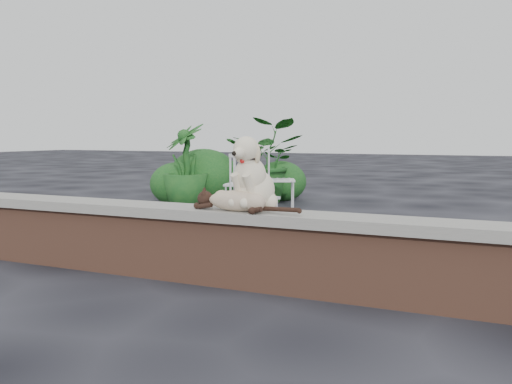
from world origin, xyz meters
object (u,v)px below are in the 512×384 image
at_px(cat, 237,199).
at_px(chair_b, 242,183).
at_px(potted_plant_b, 186,166).
at_px(chair_c, 254,196).
at_px(potted_plant_a, 266,161).
at_px(dog, 255,172).
at_px(chair_e, 281,179).

xyz_separation_m(cat, chair_b, (-1.59, 3.37, -0.20)).
bearing_deg(potted_plant_b, chair_c, -43.35).
height_order(chair_b, potted_plant_a, potted_plant_a).
distance_m(chair_c, potted_plant_b, 2.89).
relative_size(chair_c, potted_plant_b, 0.71).
relative_size(dog, potted_plant_a, 0.40).
relative_size(chair_b, chair_c, 1.00).
distance_m(potted_plant_a, potted_plant_b, 1.43).
distance_m(chair_e, chair_c, 2.46).
bearing_deg(chair_e, dog, 175.19).
relative_size(cat, chair_c, 1.11).
distance_m(cat, chair_e, 4.51).
distance_m(chair_e, potted_plant_b, 1.53).
relative_size(chair_b, potted_plant_b, 0.71).
xyz_separation_m(chair_e, potted_plant_a, (-0.54, 0.69, 0.24)).
relative_size(chair_e, chair_c, 1.00).
xyz_separation_m(cat, chair_e, (-1.36, 4.30, -0.20)).
distance_m(cat, potted_plant_a, 5.33).
height_order(dog, chair_b, dog).
xyz_separation_m(chair_c, potted_plant_b, (-2.09, 1.98, 0.19)).
bearing_deg(chair_b, chair_c, -68.12).
height_order(cat, potted_plant_a, potted_plant_a).
xyz_separation_m(chair_b, potted_plant_a, (-0.32, 1.62, 0.24)).
xyz_separation_m(chair_c, potted_plant_a, (-1.17, 3.06, 0.24)).
relative_size(chair_b, potted_plant_a, 0.66).
distance_m(chair_e, potted_plant_a, 0.91).
bearing_deg(potted_plant_a, dog, -67.68).
xyz_separation_m(dog, chair_c, (-0.82, 1.77, -0.39)).
bearing_deg(potted_plant_b, cat, -53.97).
height_order(dog, potted_plant_a, potted_plant_a).
bearing_deg(chair_e, chair_c, 170.72).
bearing_deg(dog, potted_plant_b, 138.04).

